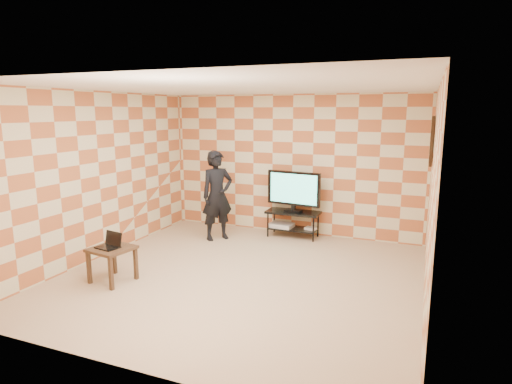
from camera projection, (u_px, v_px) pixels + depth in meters
floor at (241, 276)px, 6.27m from camera, size 5.00×5.00×0.00m
wall_back at (292, 165)px, 8.30m from camera, size 5.00×0.02×2.70m
wall_front at (125, 231)px, 3.74m from camera, size 5.00×0.02×2.70m
wall_left at (99, 176)px, 6.93m from camera, size 0.02×5.00×2.70m
wall_right at (431, 199)px, 5.11m from camera, size 0.02×5.00×2.70m
ceiling at (240, 87)px, 5.77m from camera, size 5.00×5.00×0.02m
wall_art at (432, 140)px, 6.42m from camera, size 0.04×0.72×0.72m
tv_stand at (293, 218)px, 8.17m from camera, size 1.02×0.46×0.50m
tv at (294, 189)px, 8.07m from camera, size 1.06×0.24×0.77m
dvd_player at (281, 225)px, 8.27m from camera, size 0.48×0.36×0.07m
game_console at (310, 229)px, 8.08m from camera, size 0.23×0.19×0.05m
side_table at (112, 253)px, 6.00m from camera, size 0.61×0.61×0.50m
laptop at (110, 244)px, 5.99m from camera, size 0.35×0.30×0.21m
person at (217, 196)px, 7.94m from camera, size 0.70×0.73×1.67m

